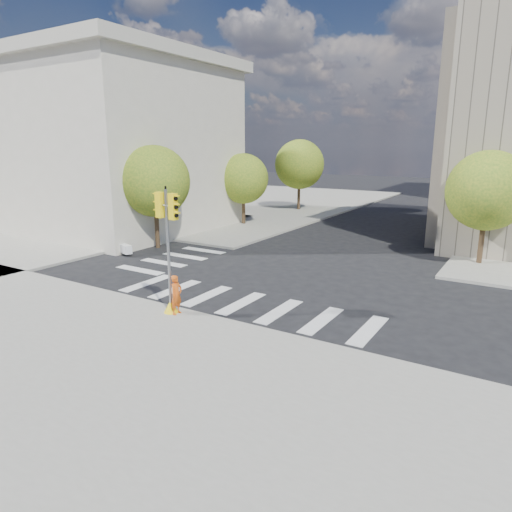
{
  "coord_description": "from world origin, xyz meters",
  "views": [
    {
      "loc": [
        9.85,
        -16.89,
        6.39
      ],
      "look_at": [
        0.57,
        -1.94,
        2.1
      ],
      "focal_mm": 32.0,
      "sensor_mm": 36.0,
      "label": 1
    }
  ],
  "objects_px": {
    "traffic_signal": "(169,260)",
    "lamp_near": "(505,177)",
    "planter_wall": "(109,242)",
    "photographer": "(176,295)"
  },
  "relations": [
    {
      "from": "traffic_signal",
      "to": "lamp_near",
      "type": "bearing_deg",
      "value": 71.59
    },
    {
      "from": "planter_wall",
      "to": "photographer",
      "type": "bearing_deg",
      "value": -11.71
    },
    {
      "from": "lamp_near",
      "to": "planter_wall",
      "type": "relative_size",
      "value": 1.35
    },
    {
      "from": "photographer",
      "to": "planter_wall",
      "type": "height_order",
      "value": "photographer"
    },
    {
      "from": "photographer",
      "to": "planter_wall",
      "type": "relative_size",
      "value": 0.25
    },
    {
      "from": "traffic_signal",
      "to": "photographer",
      "type": "relative_size",
      "value": 3.18
    },
    {
      "from": "lamp_near",
      "to": "traffic_signal",
      "type": "relative_size",
      "value": 1.69
    },
    {
      "from": "lamp_near",
      "to": "planter_wall",
      "type": "xyz_separation_m",
      "value": [
        -21.0,
        -11.78,
        -4.18
      ]
    },
    {
      "from": "traffic_signal",
      "to": "photographer",
      "type": "distance_m",
      "value": 1.33
    },
    {
      "from": "planter_wall",
      "to": "traffic_signal",
      "type": "bearing_deg",
      "value": -12.36
    }
  ]
}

